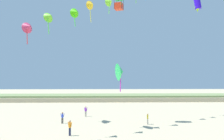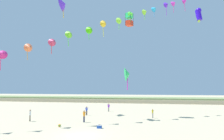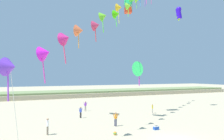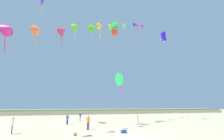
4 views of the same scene
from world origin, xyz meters
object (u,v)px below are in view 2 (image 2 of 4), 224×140
Objects in this scene: person_far_right at (109,107)px; beach_cooler at (99,127)px; large_kite_high_solo at (63,4)px; person_mid_center at (87,110)px; beach_ball at (59,125)px; large_kite_outer_drift at (127,74)px; person_far_left at (153,113)px; large_kite_low_lead at (199,15)px; person_near_left at (30,114)px; large_kite_mid_trail at (129,20)px; person_near_right at (84,115)px.

beach_cooler is (2.58, -16.67, -0.78)m from person_far_right.
person_far_right is 0.41× the size of large_kite_high_solo.
person_mid_center is 2.75× the size of beach_cooler.
person_far_right reaches higher than beach_ball.
large_kite_high_solo is 1.14× the size of large_kite_outer_drift.
person_far_right is at bearing 142.27° from person_far_left.
large_kite_low_lead is 7.59× the size of beach_ball.
person_mid_center is 0.93× the size of person_far_right.
large_kite_high_solo is (0.94, 8.26, 20.30)m from person_near_left.
person_near_left is 4.79× the size of beach_ball.
large_kite_high_solo is 26.05m from beach_cooler.
person_far_left is 11.66m from beach_cooler.
person_mid_center is at bearing 90.66° from beach_ball.
large_kite_mid_trail is (-3.85, 1.09, 16.35)m from person_far_left.
person_far_right is 4.73× the size of beach_ball.
person_far_left is 26.55m from large_kite_high_solo.
large_kite_outer_drift is (-12.19, -5.30, -10.83)m from large_kite_low_lead.
beach_cooler is at bearing 1.59° from beach_ball.
large_kite_high_solo is (-5.16, 0.36, 20.38)m from person_mid_center.
person_near_right is 0.74× the size of large_kite_mid_trail.
person_near_left is 0.63× the size of large_kite_low_lead.
person_near_right is 11.43m from person_far_left.
person_far_left is at bearing 40.42° from beach_ball.
beach_ball is (-19.94, -13.01, -17.75)m from large_kite_low_lead.
person_near_left reaches higher than beach_ball.
person_near_left is 1.01× the size of person_far_right.
beach_cooler is at bearing -108.54° from large_kite_outer_drift.
large_kite_mid_trail is 0.56× the size of large_kite_high_solo.
large_kite_mid_trail is at bearing 90.00° from large_kite_outer_drift.
beach_cooler is at bearing -47.93° from person_near_right.
large_kite_mid_trail reaches higher than person_near_left.
large_kite_outer_drift is at bearing -22.09° from person_mid_center.
person_near_left is 1.01× the size of person_near_right.
person_far_left is 16.84m from large_kite_mid_trail.
person_far_right is (2.77, 5.90, 0.07)m from person_mid_center.
person_near_right is at bearing -147.71° from person_far_left.
large_kite_mid_trail is (5.11, -5.84, 16.23)m from person_far_right.
person_near_right is 4.95m from beach_cooler.
person_far_right is (8.87, 13.80, -0.01)m from person_near_left.
person_near_left reaches higher than person_far_right.
large_kite_outer_drift reaches higher than beach_ball.
person_near_left is 1.16× the size of person_far_left.
person_mid_center is 4.38× the size of beach_ball.
beach_cooler is at bearing -46.66° from large_kite_high_solo.
person_far_left is 0.87× the size of person_far_right.
beach_ball is (-5.22, -0.14, -0.03)m from beach_cooler.
person_near_left is 9.98m from person_mid_center.
person_near_right is 4.32m from beach_ball.
person_near_left is 21.93m from large_kite_high_solo.
person_far_right is at bearing 81.07° from beach_ball.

